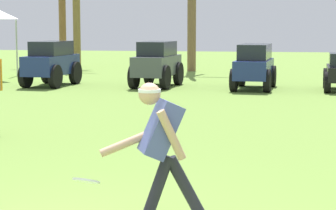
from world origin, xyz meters
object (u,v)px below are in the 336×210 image
Objects in this scene: frisbee_thrower at (162,147)px; parked_car_slot_a at (51,62)px; parked_car_slot_b at (157,63)px; parked_car_slot_c at (254,65)px; frisbee_in_flight at (86,181)px.

parked_car_slot_a is (-6.00, 13.60, -0.05)m from frisbee_thrower.
frisbee_thrower is 14.12m from parked_car_slot_b.
frisbee_thrower is 0.58× the size of parked_car_slot_b.
parked_car_slot_a reaches higher than parked_car_slot_c.
parked_car_slot_b is at bearing 100.88° from frisbee_thrower.
frisbee_thrower is 14.86m from parked_car_slot_a.
parked_car_slot_a reaches higher than frisbee_in_flight.
frisbee_in_flight is at bearing -82.08° from parked_car_slot_b.
parked_car_slot_a is at bearing -179.46° from parked_car_slot_c.
parked_car_slot_c is (6.34, 0.06, -0.02)m from parked_car_slot_a.
frisbee_in_flight is 0.13× the size of parked_car_slot_c.
parked_car_slot_a is 1.00× the size of parked_car_slot_b.
frisbee_in_flight is 0.13× the size of parked_car_slot_a.
parked_car_slot_a is at bearing -175.48° from parked_car_slot_b.
frisbee_in_flight is at bearing -68.94° from parked_car_slot_a.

